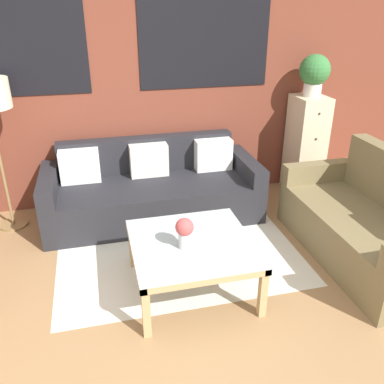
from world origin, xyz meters
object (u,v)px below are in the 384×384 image
at_px(couch_dark, 152,190).
at_px(potted_plant, 314,73).
at_px(settee_vintage, 369,226).
at_px(drawer_cabinet, 305,145).
at_px(coffee_table, 192,249).
at_px(flower_vase, 185,231).

relative_size(couch_dark, potted_plant, 4.90).
relative_size(settee_vintage, drawer_cabinet, 1.47).
relative_size(coffee_table, drawer_cabinet, 0.81).
xyz_separation_m(settee_vintage, potted_plant, (0.13, 1.45, 1.09)).
bearing_deg(settee_vintage, potted_plant, 85.02).
xyz_separation_m(coffee_table, drawer_cabinet, (1.75, 1.52, 0.20)).
xyz_separation_m(settee_vintage, drawer_cabinet, (0.13, 1.45, 0.26)).
bearing_deg(coffee_table, settee_vintage, 2.48).
xyz_separation_m(couch_dark, potted_plant, (1.85, 0.20, 1.12)).
bearing_deg(coffee_table, flower_vase, -139.64).
distance_m(potted_plant, flower_vase, 2.54).
bearing_deg(potted_plant, drawer_cabinet, -90.00).
relative_size(drawer_cabinet, potted_plant, 2.54).
distance_m(settee_vintage, coffee_table, 1.62).
distance_m(couch_dark, potted_plant, 2.17).
bearing_deg(drawer_cabinet, flower_vase, -139.00).
height_order(settee_vintage, potted_plant, potted_plant).
xyz_separation_m(potted_plant, flower_vase, (-1.82, -1.58, -0.82)).
distance_m(drawer_cabinet, potted_plant, 0.83).
bearing_deg(flower_vase, drawer_cabinet, 41.00).
bearing_deg(couch_dark, coffee_table, -85.42).
xyz_separation_m(coffee_table, flower_vase, (-0.07, -0.06, 0.21)).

